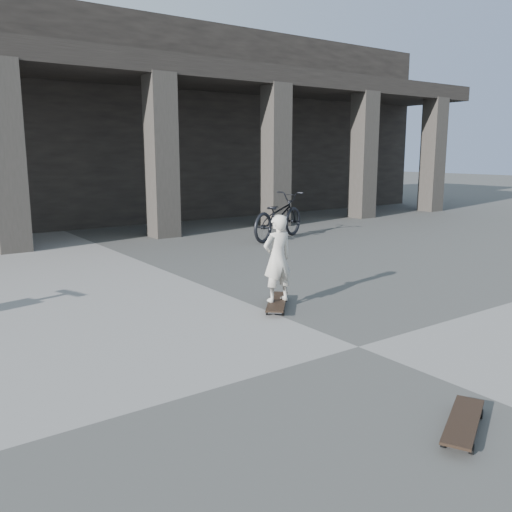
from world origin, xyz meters
TOP-DOWN VIEW (x-y plane):
  - ground at (0.00, 0.00)m, footprint 90.00×90.00m
  - colonnade at (-0.00, 13.77)m, footprint 28.00×8.82m
  - longboard at (0.20, 1.73)m, footprint 0.85×0.91m
  - skateboard_spare at (-0.70, -1.77)m, footprint 0.86×0.58m
  - child at (0.20, 1.73)m, footprint 0.45×0.31m
  - bicycle at (3.90, 6.49)m, footprint 2.29×1.51m

SIDE VIEW (x-z plane):
  - ground at x=0.00m, z-range 0.00..0.00m
  - skateboard_spare at x=-0.70m, z-range 0.03..0.13m
  - longboard at x=0.20m, z-range 0.03..0.13m
  - bicycle at x=3.90m, z-range 0.00..1.14m
  - child at x=0.20m, z-range 0.10..1.29m
  - colonnade at x=0.00m, z-range 0.03..6.03m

